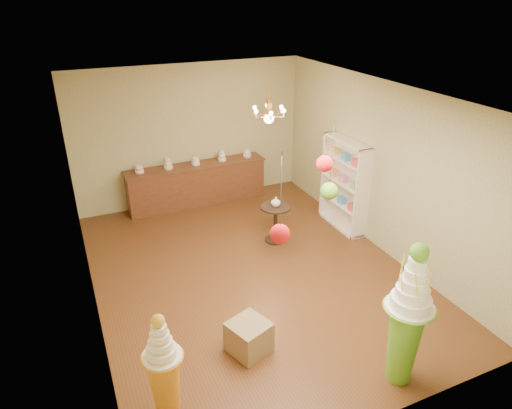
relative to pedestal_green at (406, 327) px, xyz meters
name	(u,v)px	position (x,y,z in m)	size (l,w,h in m)	color
floor	(251,272)	(-0.75, 2.85, -0.79)	(6.50, 6.50, 0.00)	#563017
ceiling	(250,95)	(-0.75, 2.85, 2.21)	(6.50, 6.50, 0.00)	silver
wall_back	(190,135)	(-0.75, 6.10, 0.71)	(5.00, 0.04, 3.00)	tan
wall_front	(383,316)	(-0.75, -0.40, 0.71)	(5.00, 0.04, 3.00)	tan
wall_left	(82,222)	(-3.25, 2.85, 0.71)	(0.04, 6.50, 3.00)	tan
wall_right	(381,168)	(1.75, 2.85, 0.71)	(0.04, 6.50, 3.00)	tan
pedestal_green	(406,327)	(0.00, 0.00, 0.00)	(0.73, 0.73, 1.92)	#67B027
pedestal_orange	(165,381)	(-2.75, 0.53, -0.19)	(0.45, 0.45, 1.48)	orange
burlap_riser	(249,337)	(-1.50, 1.18, -0.58)	(0.48, 0.48, 0.44)	olive
sideboard	(197,184)	(-0.75, 5.82, -0.32)	(3.04, 0.54, 1.16)	brown
shelving_unit	(345,184)	(1.59, 3.65, 0.11)	(0.33, 1.20, 1.80)	white
round_table	(275,219)	(0.10, 3.64, -0.32)	(0.74, 0.74, 0.73)	black
vase	(276,201)	(0.10, 3.64, 0.03)	(0.18, 0.18, 0.19)	white
pom_red_left	(280,234)	(-1.43, 0.50, 1.32)	(0.21, 0.21, 0.99)	#3B372B
pom_green_mid	(329,191)	(-0.37, 1.25, 1.30)	(0.22, 0.22, 1.02)	#3B372B
pom_red_right	(325,164)	(-0.87, 0.63, 1.95)	(0.17, 0.17, 0.34)	#3B372B
chandelier	(269,116)	(0.16, 4.11, 1.51)	(0.76, 0.76, 0.85)	#D7914B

